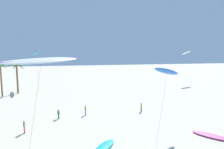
% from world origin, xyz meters
% --- Properties ---
extents(palm_tree_0, '(3.10, 3.62, 8.20)m').
position_xyz_m(palm_tree_0, '(-22.10, 44.16, 6.55)').
color(palm_tree_0, olive).
rests_on(palm_tree_0, ground).
extents(palm_tree_1, '(4.99, 5.04, 8.12)m').
position_xyz_m(palm_tree_1, '(-19.39, 47.27, 6.55)').
color(palm_tree_1, brown).
rests_on(palm_tree_1, ground).
extents(flying_kite_0, '(7.11, 4.92, 10.19)m').
position_xyz_m(flying_kite_0, '(-9.21, 14.14, 9.71)').
color(flying_kite_0, white).
rests_on(flying_kite_0, ground).
extents(flying_kite_1, '(6.80, 10.90, 11.54)m').
position_xyz_m(flying_kite_1, '(32.63, 51.27, 10.51)').
color(flying_kite_1, white).
rests_on(flying_kite_1, ground).
extents(flying_kite_3, '(3.81, 10.10, 11.22)m').
position_xyz_m(flying_kite_3, '(-15.48, 53.63, 10.31)').
color(flying_kite_3, '#19B2B7').
rests_on(flying_kite_3, ground).
extents(flying_kite_4, '(5.72, 5.09, 9.03)m').
position_xyz_m(flying_kite_4, '(5.62, 17.04, 8.06)').
color(flying_kite_4, blue).
rests_on(flying_kite_4, ground).
extents(grounded_kite_0, '(3.61, 3.90, 0.34)m').
position_xyz_m(grounded_kite_0, '(-3.22, 14.57, 0.17)').
color(grounded_kite_0, '#19B2B7').
rests_on(grounded_kite_0, ground).
extents(grounded_kite_2, '(3.78, 4.33, 0.29)m').
position_xyz_m(grounded_kite_2, '(10.38, 14.23, 0.15)').
color(grounded_kite_2, '#EA5193').
rests_on(grounded_kite_2, ground).
extents(person_near_left, '(0.29, 0.48, 1.70)m').
position_xyz_m(person_near_left, '(-12.53, 20.92, 0.93)').
color(person_near_left, red).
rests_on(person_near_left, ground).
extents(person_near_right, '(0.21, 0.51, 1.67)m').
position_xyz_m(person_near_right, '(-4.09, 26.09, 0.91)').
color(person_near_right, '#284CA3').
rests_on(person_near_right, ground).
extents(person_mid_field, '(0.37, 0.40, 1.57)m').
position_xyz_m(person_mid_field, '(-8.42, 25.42, 0.86)').
color(person_mid_field, '#338E56').
rests_on(person_mid_field, ground).
extents(person_far_watcher, '(0.23, 0.51, 1.60)m').
position_xyz_m(person_far_watcher, '(5.74, 25.65, 0.88)').
color(person_far_watcher, black).
rests_on(person_far_watcher, ground).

